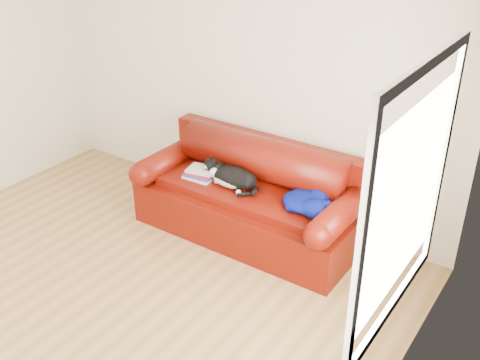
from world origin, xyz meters
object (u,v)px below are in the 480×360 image
at_px(cat, 232,178).
at_px(blanket, 307,201).
at_px(sofa_base, 249,211).
at_px(book_stack, 201,173).

height_order(cat, blanket, cat).
bearing_deg(sofa_base, book_stack, -167.04).
relative_size(cat, blanket, 1.28).
relative_size(book_stack, blanket, 0.59).
relative_size(sofa_base, book_stack, 7.20).
xyz_separation_m(sofa_base, book_stack, (-0.47, -0.11, 0.31)).
height_order(sofa_base, book_stack, book_stack).
distance_m(sofa_base, blanket, 0.71).
distance_m(sofa_base, cat, 0.38).
relative_size(sofa_base, cat, 3.29).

